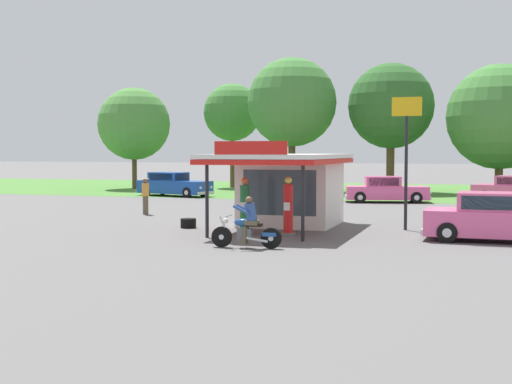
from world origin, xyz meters
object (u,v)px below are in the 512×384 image
at_px(motorcycle_with_rider, 247,227).
at_px(parked_car_back_row_far_right, 173,185).
at_px(gas_pump_offside, 288,209).
at_px(parked_car_second_row_spare, 386,190).
at_px(bystander_strolling_foreground, 250,190).
at_px(parked_car_back_row_left, 285,186).
at_px(gas_pump_nearside, 245,208).
at_px(featured_classic_sedan, 499,220).
at_px(spare_tire_stack, 188,223).
at_px(bystander_standing_back_lot, 145,195).
at_px(roadside_pole_sign, 406,140).

relative_size(motorcycle_with_rider, parked_car_back_row_far_right, 0.40).
distance_m(gas_pump_offside, parked_car_second_row_spare, 17.38).
bearing_deg(bystander_strolling_foreground, parked_car_back_row_left, 91.76).
distance_m(motorcycle_with_rider, parked_car_second_row_spare, 20.89).
height_order(gas_pump_nearside, featured_classic_sedan, gas_pump_nearside).
distance_m(parked_car_back_row_left, parked_car_second_row_spare, 7.12).
relative_size(parked_car_second_row_spare, spare_tire_stack, 8.51).
bearing_deg(parked_car_back_row_left, featured_classic_sedan, -57.04).
distance_m(motorcycle_with_rider, parked_car_back_row_far_right, 25.55).
distance_m(parked_car_back_row_far_right, bystander_standing_back_lot, 13.50).
relative_size(parked_car_second_row_spare, bystander_standing_back_lot, 3.01).
distance_m(parked_car_back_row_left, bystander_standing_back_lot, 14.01).
height_order(gas_pump_offside, parked_car_back_row_left, gas_pump_offside).
height_order(parked_car_second_row_spare, spare_tire_stack, parked_car_second_row_spare).
xyz_separation_m(gas_pump_offside, roadside_pole_sign, (3.75, 2.98, 2.42)).
xyz_separation_m(featured_classic_sedan, bystander_standing_back_lot, (-15.50, 5.55, 0.19)).
distance_m(gas_pump_nearside, roadside_pole_sign, 6.61).
relative_size(gas_pump_offside, roadside_pole_sign, 0.42).
relative_size(gas_pump_nearside, parked_car_back_row_far_right, 0.36).
xyz_separation_m(parked_car_back_row_far_right, bystander_standing_back_lot, (4.34, -12.78, 0.18)).
height_order(bystander_standing_back_lot, bystander_strolling_foreground, bystander_strolling_foreground).
height_order(motorcycle_with_rider, parked_car_back_row_left, motorcycle_with_rider).
height_order(parked_car_back_row_left, bystander_standing_back_lot, bystander_standing_back_lot).
xyz_separation_m(gas_pump_offside, spare_tire_stack, (-4.30, 1.21, -0.77)).
relative_size(motorcycle_with_rider, bystander_standing_back_lot, 1.29).
xyz_separation_m(parked_car_back_row_left, bystander_strolling_foreground, (0.24, -7.84, 0.19)).
distance_m(gas_pump_nearside, parked_car_second_row_spare, 17.57).
relative_size(motorcycle_with_rider, parked_car_back_row_left, 0.41).
bearing_deg(featured_classic_sedan, motorcycle_with_rider, -151.75).
bearing_deg(parked_car_second_row_spare, bystander_standing_back_lot, -130.72).
distance_m(motorcycle_with_rider, bystander_standing_back_lot, 12.52).
bearing_deg(bystander_standing_back_lot, bystander_strolling_foreground, 60.69).
bearing_deg(featured_classic_sedan, spare_tire_stack, 176.18).
relative_size(bystander_standing_back_lot, spare_tire_stack, 2.83).
bearing_deg(roadside_pole_sign, featured_classic_sedan, -38.02).
bearing_deg(parked_car_second_row_spare, featured_classic_sedan, -71.20).
bearing_deg(featured_classic_sedan, gas_pump_nearside, -176.97).
xyz_separation_m(motorcycle_with_rider, parked_car_back_row_far_right, (-12.51, 22.28, 0.07)).
bearing_deg(parked_car_second_row_spare, parked_car_back_row_left, 160.76).
bearing_deg(motorcycle_with_rider, parked_car_back_row_left, 102.48).
bearing_deg(roadside_pole_sign, parked_car_back_row_left, 118.94).
relative_size(parked_car_back_row_far_right, parked_car_second_row_spare, 1.08).
bearing_deg(gas_pump_nearside, spare_tire_stack, 155.81).
bearing_deg(bystander_strolling_foreground, gas_pump_nearside, -72.97).
bearing_deg(roadside_pole_sign, spare_tire_stack, -167.58).
xyz_separation_m(gas_pump_nearside, parked_car_back_row_left, (-3.87, 19.68, -0.21)).
xyz_separation_m(parked_car_back_row_left, roadside_pole_sign, (9.23, -16.70, 2.66)).
distance_m(parked_car_second_row_spare, spare_tire_stack, 17.06).
bearing_deg(parked_car_second_row_spare, gas_pump_offside, -94.09).
xyz_separation_m(bystander_strolling_foreground, spare_tire_stack, (0.93, -10.63, -0.72)).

